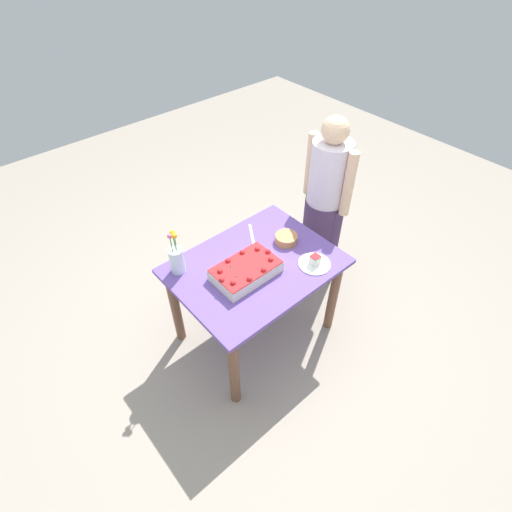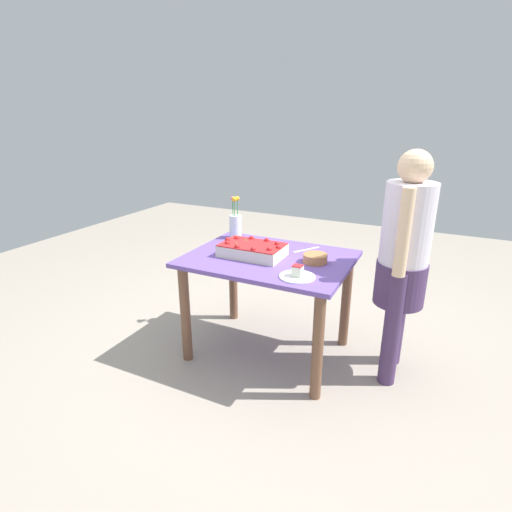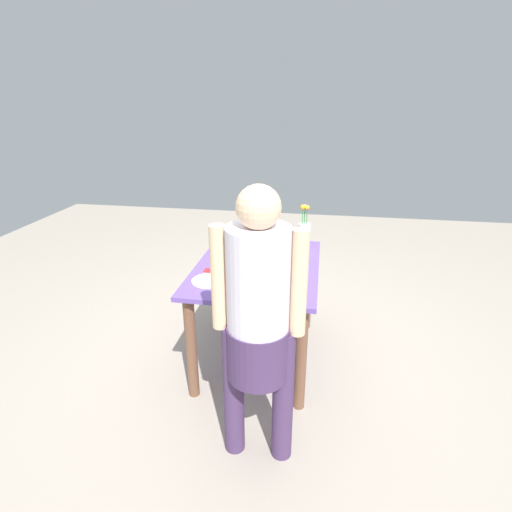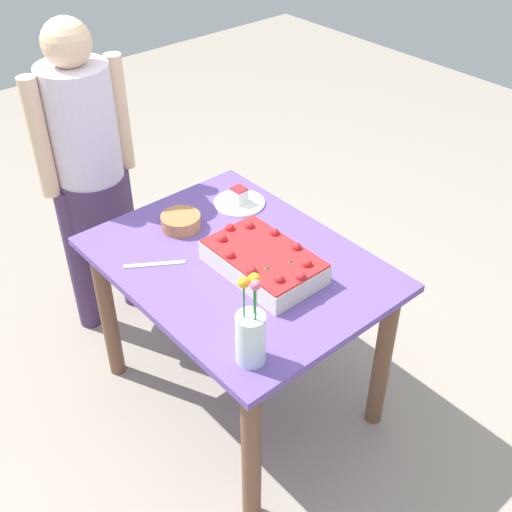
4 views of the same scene
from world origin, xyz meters
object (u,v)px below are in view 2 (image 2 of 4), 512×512
at_px(serving_plate_with_slice, 297,274).
at_px(cake_knife, 306,250).
at_px(sheet_cake, 252,250).
at_px(flower_vase, 235,225).
at_px(person_standing, 404,254).
at_px(fruit_bowl, 315,258).

relative_size(serving_plate_with_slice, cake_knife, 0.95).
xyz_separation_m(sheet_cake, cake_knife, (-0.29, -0.29, -0.04)).
xyz_separation_m(cake_knife, flower_vase, (0.61, -0.04, 0.11)).
xyz_separation_m(sheet_cake, person_standing, (-0.97, -0.18, 0.06)).
distance_m(flower_vase, fruit_bowl, 0.79).
height_order(serving_plate_with_slice, cake_knife, serving_plate_with_slice).
bearing_deg(flower_vase, cake_knife, 176.10).
xyz_separation_m(sheet_cake, serving_plate_with_slice, (-0.41, 0.23, -0.03)).
bearing_deg(flower_vase, serving_plate_with_slice, 142.67).
bearing_deg(sheet_cake, fruit_bowl, -171.35).
distance_m(sheet_cake, flower_vase, 0.46).
relative_size(cake_knife, flower_vase, 0.69).
height_order(flower_vase, person_standing, person_standing).
xyz_separation_m(flower_vase, fruit_bowl, (-0.74, 0.26, -0.08)).
relative_size(sheet_cake, fruit_bowl, 2.69).
bearing_deg(person_standing, sheet_cake, 10.28).
distance_m(cake_knife, fruit_bowl, 0.26).
bearing_deg(serving_plate_with_slice, cake_knife, -76.77).
xyz_separation_m(sheet_cake, flower_vase, (0.31, -0.33, 0.06)).
relative_size(sheet_cake, cake_knife, 1.88).
distance_m(serving_plate_with_slice, person_standing, 0.69).
height_order(flower_vase, fruit_bowl, flower_vase).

